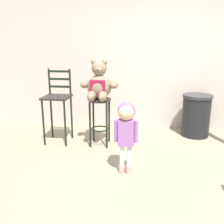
{
  "coord_description": "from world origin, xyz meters",
  "views": [
    {
      "loc": [
        -0.15,
        -2.95,
        1.63
      ],
      "look_at": [
        -0.62,
        0.58,
        0.67
      ],
      "focal_mm": 40.04,
      "sensor_mm": 36.0,
      "label": 1
    }
  ],
  "objects_px": {
    "teddy_bear": "(99,85)",
    "child_walking": "(126,123)",
    "trash_bin": "(196,115)",
    "bar_stool_with_teddy": "(100,113)",
    "bar_chair_empty": "(58,101)"
  },
  "relations": [
    {
      "from": "teddy_bear",
      "to": "trash_bin",
      "type": "height_order",
      "value": "teddy_bear"
    },
    {
      "from": "teddy_bear",
      "to": "child_walking",
      "type": "distance_m",
      "value": 1.08
    },
    {
      "from": "teddy_bear",
      "to": "child_walking",
      "type": "relative_size",
      "value": 0.66
    },
    {
      "from": "teddy_bear",
      "to": "child_walking",
      "type": "xyz_separation_m",
      "value": [
        0.51,
        -0.89,
        -0.33
      ]
    },
    {
      "from": "trash_bin",
      "to": "teddy_bear",
      "type": "bearing_deg",
      "value": -157.28
    },
    {
      "from": "bar_stool_with_teddy",
      "to": "bar_chair_empty",
      "type": "xyz_separation_m",
      "value": [
        -0.74,
        0.06,
        0.17
      ]
    },
    {
      "from": "teddy_bear",
      "to": "child_walking",
      "type": "bearing_deg",
      "value": -60.47
    },
    {
      "from": "child_walking",
      "to": "teddy_bear",
      "type": "bearing_deg",
      "value": -35.67
    },
    {
      "from": "bar_stool_with_teddy",
      "to": "trash_bin",
      "type": "relative_size",
      "value": 1.03
    },
    {
      "from": "child_walking",
      "to": "bar_chair_empty",
      "type": "relative_size",
      "value": 0.77
    },
    {
      "from": "child_walking",
      "to": "trash_bin",
      "type": "bearing_deg",
      "value": -101.39
    },
    {
      "from": "bar_stool_with_teddy",
      "to": "child_walking",
      "type": "height_order",
      "value": "child_walking"
    },
    {
      "from": "bar_stool_with_teddy",
      "to": "teddy_bear",
      "type": "xyz_separation_m",
      "value": [
        -0.0,
        -0.03,
        0.47
      ]
    },
    {
      "from": "teddy_bear",
      "to": "bar_chair_empty",
      "type": "distance_m",
      "value": 0.8
    },
    {
      "from": "bar_stool_with_teddy",
      "to": "trash_bin",
      "type": "bearing_deg",
      "value": 21.81
    }
  ]
}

